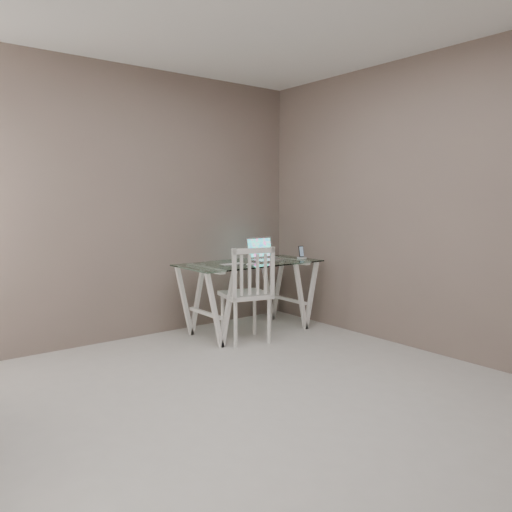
% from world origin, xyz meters
% --- Properties ---
extents(room, '(4.50, 4.52, 2.71)m').
position_xyz_m(room, '(-0.06, 0.02, 1.72)').
color(room, '#B5B2AD').
rests_on(room, ground).
extents(desk, '(1.50, 0.70, 0.75)m').
position_xyz_m(desk, '(1.11, 1.68, 0.38)').
color(desk, silver).
rests_on(desk, ground).
extents(chair, '(0.53, 0.53, 0.95)m').
position_xyz_m(chair, '(0.86, 1.37, 0.52)').
color(chair, silver).
rests_on(chair, ground).
extents(laptop, '(0.35, 0.28, 0.24)m').
position_xyz_m(laptop, '(1.36, 1.75, 0.80)').
color(laptop, silver).
rests_on(laptop, desk).
extents(keyboard, '(0.25, 0.11, 0.01)m').
position_xyz_m(keyboard, '(0.86, 1.64, 0.75)').
color(keyboard, silver).
rests_on(keyboard, desk).
extents(mouse, '(0.10, 0.06, 0.03)m').
position_xyz_m(mouse, '(0.95, 1.46, 0.76)').
color(mouse, white).
rests_on(mouse, desk).
extents(phone_dock, '(0.08, 0.08, 0.14)m').
position_xyz_m(phone_dock, '(1.78, 1.60, 0.78)').
color(phone_dock, white).
rests_on(phone_dock, desk).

